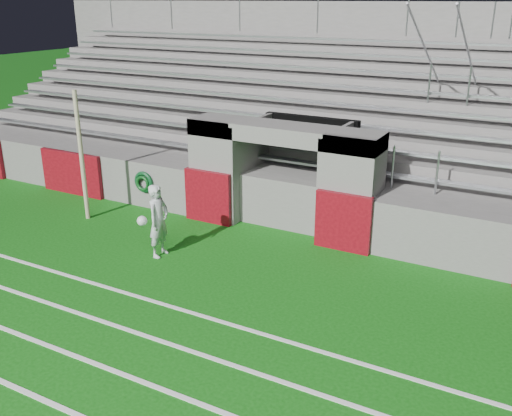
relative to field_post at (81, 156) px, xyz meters
The scene contains 5 objects.
ground 5.26m from the field_post, 19.39° to the right, with size 90.00×90.00×0.00m, color #0D520D.
field_post is the anchor object (origin of this frame).
stadium_structure 7.88m from the field_post, 53.27° to the left, with size 26.00×8.48×5.42m.
goalkeeper_with_ball 3.30m from the field_post, 16.89° to the right, with size 0.56×0.69×1.64m.
hose_coil 1.79m from the field_post, 56.40° to the left, with size 0.59×0.15×0.59m.
Camera 1 is at (5.75, -8.41, 5.40)m, focal length 40.00 mm.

